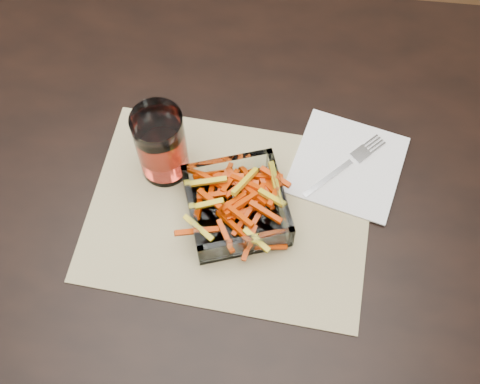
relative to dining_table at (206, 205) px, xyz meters
name	(u,v)px	position (x,y,z in m)	size (l,w,h in m)	color
dining_table	(206,205)	(0.00, 0.00, 0.00)	(1.60, 0.90, 0.75)	black
placemat	(229,211)	(0.05, -0.05, 0.09)	(0.45, 0.33, 0.00)	tan
glass_bowl	(236,207)	(0.06, -0.05, 0.11)	(0.19, 0.19, 0.06)	white
tumbler	(161,146)	(-0.07, 0.02, 0.16)	(0.08, 0.08, 0.14)	white
napkin	(347,165)	(0.24, 0.06, 0.09)	(0.17, 0.17, 0.00)	white
fork	(347,164)	(0.24, 0.05, 0.10)	(0.14, 0.14, 0.00)	silver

